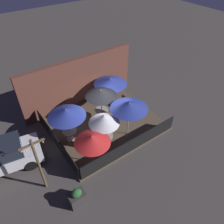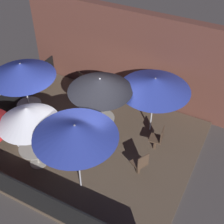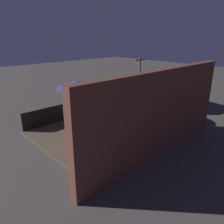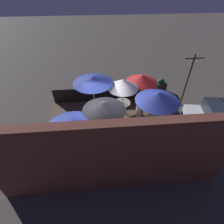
# 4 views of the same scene
# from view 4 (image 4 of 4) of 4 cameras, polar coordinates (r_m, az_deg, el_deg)

# --- Properties ---
(ground_plane) EXTENTS (60.00, 60.00, 0.00)m
(ground_plane) POSITION_cam_4_polar(r_m,az_deg,el_deg) (9.71, -1.35, -6.35)
(ground_plane) COLOR #423D3A
(patio_deck) EXTENTS (6.82, 5.70, 0.12)m
(patio_deck) POSITION_cam_4_polar(r_m,az_deg,el_deg) (9.66, -1.36, -6.10)
(patio_deck) COLOR brown
(patio_deck) RESTS_ON ground_plane
(building_wall) EXTENTS (8.42, 0.36, 3.56)m
(building_wall) POSITION_cam_4_polar(r_m,az_deg,el_deg) (6.37, 0.35, -15.26)
(building_wall) COLOR brown
(building_wall) RESTS_ON ground_plane
(fence_front) EXTENTS (6.62, 0.05, 0.95)m
(fence_front) POSITION_cam_4_polar(r_m,az_deg,el_deg) (11.48, -2.36, 5.89)
(fence_front) COLOR black
(fence_front) RESTS_ON patio_deck
(fence_side_left) EXTENTS (0.05, 5.50, 0.95)m
(fence_side_left) POSITION_cam_4_polar(r_m,az_deg,el_deg) (10.00, 18.22, -2.47)
(fence_side_left) COLOR black
(fence_side_left) RESTS_ON patio_deck
(patio_umbrella_0) EXTENTS (1.73, 1.73, 2.26)m
(patio_umbrella_0) POSITION_cam_4_polar(r_m,az_deg,el_deg) (9.64, 3.64, 9.20)
(patio_umbrella_0) COLOR #B2B2B7
(patio_umbrella_0) RESTS_ON patio_deck
(patio_umbrella_1) EXTENTS (2.17, 2.17, 2.35)m
(patio_umbrella_1) POSITION_cam_4_polar(r_m,az_deg,el_deg) (8.66, 14.80, 4.83)
(patio_umbrella_1) COLOR #B2B2B7
(patio_umbrella_1) RESTS_ON patio_deck
(patio_umbrella_2) EXTENTS (2.00, 2.00, 2.31)m
(patio_umbrella_2) POSITION_cam_4_polar(r_m,az_deg,el_deg) (7.82, -2.59, 2.01)
(patio_umbrella_2) COLOR #B2B2B7
(patio_umbrella_2) RESTS_ON patio_deck
(patio_umbrella_3) EXTENTS (1.87, 1.87, 2.05)m
(patio_umbrella_3) POSITION_cam_4_polar(r_m,az_deg,el_deg) (10.59, 9.71, 10.74)
(patio_umbrella_3) COLOR #B2B2B7
(patio_umbrella_3) RESTS_ON patio_deck
(patio_umbrella_4) EXTENTS (2.18, 2.18, 2.43)m
(patio_umbrella_4) POSITION_cam_4_polar(r_m,az_deg,el_deg) (9.53, -6.32, 10.44)
(patio_umbrella_4) COLOR #B2B2B7
(patio_umbrella_4) RESTS_ON patio_deck
(patio_umbrella_5) EXTENTS (2.29, 2.29, 2.17)m
(patio_umbrella_5) POSITION_cam_4_polar(r_m,az_deg,el_deg) (7.27, -13.19, -4.18)
(patio_umbrella_5) COLOR #B2B2B7
(patio_umbrella_5) RESTS_ON patio_deck
(dining_table_0) EXTENTS (0.98, 0.98, 0.72)m
(dining_table_0) POSITION_cam_4_polar(r_m,az_deg,el_deg) (10.43, 3.33, 2.54)
(dining_table_0) COLOR #9E998E
(dining_table_0) RESTS_ON patio_deck
(dining_table_1) EXTENTS (0.84, 0.84, 0.70)m
(dining_table_1) POSITION_cam_4_polar(r_m,az_deg,el_deg) (9.60, 13.29, -2.72)
(dining_table_1) COLOR #9E998E
(dining_table_1) RESTS_ON patio_deck
(dining_table_2) EXTENTS (0.89, 0.89, 0.76)m
(dining_table_2) POSITION_cam_4_polar(r_m,az_deg,el_deg) (8.81, -2.31, -5.64)
(dining_table_2) COLOR #9E998E
(dining_table_2) RESTS_ON patio_deck
(patio_chair_0) EXTENTS (0.52, 0.52, 0.94)m
(patio_chair_0) POSITION_cam_4_polar(r_m,az_deg,el_deg) (8.12, 11.40, -13.04)
(patio_chair_0) COLOR #4C3828
(patio_chair_0) RESTS_ON patio_deck
(patio_chair_1) EXTENTS (0.45, 0.45, 0.91)m
(patio_chair_1) POSITION_cam_4_polar(r_m,az_deg,el_deg) (8.90, -14.81, -7.79)
(patio_chair_1) COLOR #4C3828
(patio_chair_1) RESTS_ON patio_deck
(patio_chair_2) EXTENTS (0.54, 0.54, 0.92)m
(patio_chair_2) POSITION_cam_4_polar(r_m,az_deg,el_deg) (9.73, -13.51, -2.52)
(patio_chair_2) COLOR #4C3828
(patio_chair_2) RESTS_ON patio_deck
(patron_0) EXTENTS (0.60, 0.60, 1.35)m
(patron_0) POSITION_cam_4_polar(r_m,az_deg,el_deg) (10.24, 9.15, 1.41)
(patron_0) COLOR silver
(patron_0) RESTS_ON patio_deck
(planter_box) EXTENTS (0.79, 0.55, 1.01)m
(planter_box) POSITION_cam_4_polar(r_m,az_deg,el_deg) (13.06, 15.46, 8.22)
(planter_box) COLOR #332D2D
(planter_box) RESTS_ON ground_plane
(light_post) EXTENTS (1.10, 0.12, 3.42)m
(light_post) POSITION_cam_4_polar(r_m,az_deg,el_deg) (11.41, 23.54, 10.05)
(light_post) COLOR brown
(light_post) RESTS_ON ground_plane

